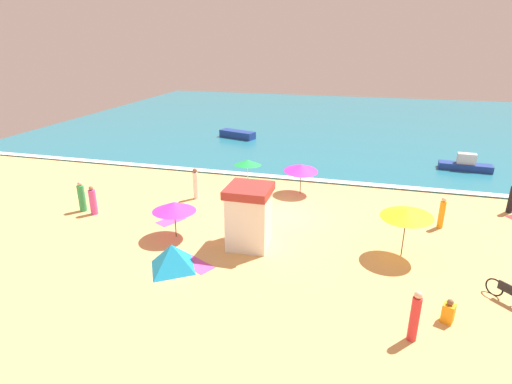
{
  "coord_description": "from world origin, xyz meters",
  "views": [
    {
      "loc": [
        4.05,
        -20.78,
        9.4
      ],
      "look_at": [
        -1.85,
        1.13,
        0.8
      ],
      "focal_mm": 28.86,
      "sensor_mm": 36.0,
      "label": 1
    }
  ],
  "objects_px": {
    "lifeguard_cabana": "(249,216)",
    "beachgoer_6": "(442,213)",
    "small_boat_0": "(465,165)",
    "beachgoer_3": "(415,317)",
    "beachgoer_2": "(448,312)",
    "beach_umbrella_2": "(407,213)",
    "beachgoer_5": "(82,197)",
    "parked_bicycle": "(509,293)",
    "beachgoer_0": "(512,198)",
    "beachgoer_4": "(93,201)",
    "beach_tent": "(172,256)",
    "beach_umbrella_1": "(174,206)",
    "beach_umbrella_0": "(248,162)",
    "small_boat_1": "(237,134)",
    "beach_umbrella_4": "(301,168)",
    "beachgoer_7": "(196,184)"
  },
  "relations": [
    {
      "from": "lifeguard_cabana",
      "to": "beachgoer_6",
      "type": "height_order",
      "value": "lifeguard_cabana"
    },
    {
      "from": "small_boat_0",
      "to": "beachgoer_3",
      "type": "bearing_deg",
      "value": -104.69
    },
    {
      "from": "beachgoer_2",
      "to": "beachgoer_3",
      "type": "xyz_separation_m",
      "value": [
        -1.29,
        -1.3,
        0.51
      ]
    },
    {
      "from": "beach_umbrella_2",
      "to": "beachgoer_5",
      "type": "height_order",
      "value": "beach_umbrella_2"
    },
    {
      "from": "parked_bicycle",
      "to": "beachgoer_0",
      "type": "bearing_deg",
      "value": 74.79
    },
    {
      "from": "beachgoer_4",
      "to": "beach_tent",
      "type": "bearing_deg",
      "value": -31.34
    },
    {
      "from": "parked_bicycle",
      "to": "beachgoer_3",
      "type": "distance_m",
      "value": 4.83
    },
    {
      "from": "beach_umbrella_2",
      "to": "beach_umbrella_1",
      "type": "bearing_deg",
      "value": -175.25
    },
    {
      "from": "beach_umbrella_0",
      "to": "beachgoer_5",
      "type": "distance_m",
      "value": 9.99
    },
    {
      "from": "beachgoer_3",
      "to": "beachgoer_6",
      "type": "xyz_separation_m",
      "value": [
        2.13,
        9.41,
        -0.09
      ]
    },
    {
      "from": "beachgoer_0",
      "to": "small_boat_0",
      "type": "relative_size",
      "value": 0.49
    },
    {
      "from": "beach_umbrella_1",
      "to": "beachgoer_2",
      "type": "height_order",
      "value": "beach_umbrella_1"
    },
    {
      "from": "beach_umbrella_0",
      "to": "beachgoer_2",
      "type": "height_order",
      "value": "beach_umbrella_0"
    },
    {
      "from": "beachgoer_2",
      "to": "beachgoer_6",
      "type": "bearing_deg",
      "value": 84.08
    },
    {
      "from": "beach_umbrella_1",
      "to": "beachgoer_5",
      "type": "xyz_separation_m",
      "value": [
        -6.57,
        1.61,
        -0.81
      ]
    },
    {
      "from": "beachgoer_2",
      "to": "beachgoer_6",
      "type": "xyz_separation_m",
      "value": [
        0.84,
        8.11,
        0.42
      ]
    },
    {
      "from": "beachgoer_0",
      "to": "beachgoer_5",
      "type": "distance_m",
      "value": 24.37
    },
    {
      "from": "beach_umbrella_2",
      "to": "small_boat_1",
      "type": "distance_m",
      "value": 24.56
    },
    {
      "from": "lifeguard_cabana",
      "to": "small_boat_1",
      "type": "height_order",
      "value": "lifeguard_cabana"
    },
    {
      "from": "small_boat_1",
      "to": "beach_umbrella_1",
      "type": "bearing_deg",
      "value": -80.86
    },
    {
      "from": "small_boat_0",
      "to": "small_boat_1",
      "type": "relative_size",
      "value": 0.99
    },
    {
      "from": "small_boat_0",
      "to": "small_boat_1",
      "type": "bearing_deg",
      "value": 164.18
    },
    {
      "from": "small_boat_1",
      "to": "beach_umbrella_4",
      "type": "bearing_deg",
      "value": -57.66
    },
    {
      "from": "lifeguard_cabana",
      "to": "beach_umbrella_1",
      "type": "distance_m",
      "value": 3.78
    },
    {
      "from": "beachgoer_3",
      "to": "small_boat_1",
      "type": "bearing_deg",
      "value": 118.78
    },
    {
      "from": "parked_bicycle",
      "to": "beach_umbrella_1",
      "type": "bearing_deg",
      "value": 173.1
    },
    {
      "from": "beach_umbrella_2",
      "to": "beachgoer_7",
      "type": "height_order",
      "value": "beach_umbrella_2"
    },
    {
      "from": "beach_umbrella_0",
      "to": "parked_bicycle",
      "type": "distance_m",
      "value": 15.63
    },
    {
      "from": "beachgoer_0",
      "to": "small_boat_1",
      "type": "relative_size",
      "value": 0.49
    },
    {
      "from": "beach_umbrella_4",
      "to": "small_boat_1",
      "type": "distance_m",
      "value": 15.71
    },
    {
      "from": "beach_tent",
      "to": "beachgoer_5",
      "type": "relative_size",
      "value": 1.23
    },
    {
      "from": "beachgoer_6",
      "to": "beachgoer_7",
      "type": "relative_size",
      "value": 0.87
    },
    {
      "from": "small_boat_1",
      "to": "beach_tent",
      "type": "bearing_deg",
      "value": -79.16
    },
    {
      "from": "parked_bicycle",
      "to": "beach_umbrella_2",
      "type": "bearing_deg",
      "value": 144.13
    },
    {
      "from": "small_boat_0",
      "to": "lifeguard_cabana",
      "type": "bearing_deg",
      "value": -128.91
    },
    {
      "from": "beach_umbrella_2",
      "to": "beach_tent",
      "type": "distance_m",
      "value": 10.41
    },
    {
      "from": "beach_umbrella_4",
      "to": "small_boat_1",
      "type": "relative_size",
      "value": 0.76
    },
    {
      "from": "beachgoer_4",
      "to": "small_boat_0",
      "type": "relative_size",
      "value": 0.45
    },
    {
      "from": "lifeguard_cabana",
      "to": "beachgoer_3",
      "type": "bearing_deg",
      "value": -35.42
    },
    {
      "from": "beach_umbrella_0",
      "to": "beachgoer_6",
      "type": "height_order",
      "value": "beach_umbrella_0"
    },
    {
      "from": "beachgoer_6",
      "to": "beach_umbrella_4",
      "type": "bearing_deg",
      "value": 158.44
    },
    {
      "from": "beach_umbrella_1",
      "to": "beach_umbrella_2",
      "type": "distance_m",
      "value": 10.84
    },
    {
      "from": "beach_tent",
      "to": "beachgoer_6",
      "type": "relative_size",
      "value": 1.28
    },
    {
      "from": "beachgoer_0",
      "to": "small_boat_0",
      "type": "height_order",
      "value": "beachgoer_0"
    },
    {
      "from": "beach_umbrella_4",
      "to": "beach_umbrella_2",
      "type": "bearing_deg",
      "value": -49.56
    },
    {
      "from": "beach_umbrella_4",
      "to": "beachgoer_7",
      "type": "relative_size",
      "value": 1.45
    },
    {
      "from": "beachgoer_0",
      "to": "beachgoer_3",
      "type": "relative_size",
      "value": 0.97
    },
    {
      "from": "beach_umbrella_1",
      "to": "beachgoer_5",
      "type": "distance_m",
      "value": 6.81
    },
    {
      "from": "beach_umbrella_1",
      "to": "small_boat_0",
      "type": "distance_m",
      "value": 22.29
    },
    {
      "from": "beach_umbrella_4",
      "to": "beachgoer_5",
      "type": "height_order",
      "value": "beach_umbrella_4"
    }
  ]
}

